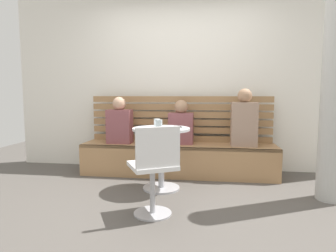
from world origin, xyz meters
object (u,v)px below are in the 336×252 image
person_child_left (120,123)px  cafe_table (161,146)px  cup_water_clear (157,123)px  phone_on_table (178,127)px  booth_bench (178,159)px  cup_glass_tall (159,125)px  plate_small (173,128)px  person_adult (244,120)px  white_chair (154,168)px  person_child_middle (181,125)px

person_child_left → cafe_table: bearing=-41.7°
cup_water_clear → phone_on_table: size_ratio=0.79×
booth_bench → person_child_left: 0.98m
person_child_left → cup_glass_tall: person_child_left is taller
cafe_table → plate_small: 0.27m
cafe_table → cup_water_clear: 0.28m
cafe_table → person_adult: bearing=31.3°
person_adult → cup_water_clear: (-1.07, -0.65, 0.01)m
white_chair → cup_glass_tall: 0.62m
person_child_left → white_chair: bearing=-61.5°
cafe_table → person_adult: person_adult is taller
cafe_table → booth_bench: bearing=78.9°
person_adult → phone_on_table: (-0.84, -0.50, -0.04)m
person_child_left → phone_on_table: 1.02m
white_chair → booth_bench: bearing=87.8°
cup_glass_tall → phone_on_table: (0.16, 0.40, -0.06)m
plate_small → phone_on_table: plate_small is taller
person_adult → cup_glass_tall: bearing=-137.7°
booth_bench → person_child_middle: bearing=38.3°
person_child_middle → white_chair: bearing=-93.6°
person_adult → person_child_middle: 0.86m
white_chair → cup_water_clear: bearing=98.7°
cup_water_clear → booth_bench: bearing=75.8°
booth_bench → plate_small: plate_small is taller
booth_bench → cup_glass_tall: size_ratio=22.50×
person_adult → cup_water_clear: person_adult is taller
person_child_middle → cup_water_clear: 0.76m
person_adult → person_child_left: (-1.72, 0.01, -0.06)m
cafe_table → plate_small: bearing=-15.5°
cafe_table → person_adult: size_ratio=0.96×
white_chair → person_child_left: (-0.78, 1.43, 0.27)m
booth_bench → person_adult: person_adult is taller
phone_on_table → person_adult: bearing=6.0°
person_child_middle → person_child_left: bearing=-176.0°
cafe_table → plate_small: plate_small is taller
cafe_table → person_child_middle: 0.73m
cafe_table → cup_water_clear: bearing=-145.3°
cup_water_clear → person_child_left: bearing=135.0°
white_chair → person_child_middle: 1.52m
person_adult → plate_small: size_ratio=4.53×
person_adult → plate_small: (-0.87, -0.66, -0.04)m
white_chair → person_child_left: size_ratio=1.29×
white_chair → cafe_table: bearing=95.1°
cup_water_clear → cafe_table: bearing=34.7°
person_child_left → cup_glass_tall: bearing=-51.3°
cup_glass_tall → plate_small: 0.28m
person_child_middle → plate_small: size_ratio=3.62×
white_chair → cup_glass_tall: size_ratio=7.08×
person_adult → plate_small: person_adult is taller
cup_glass_tall → phone_on_table: 0.44m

